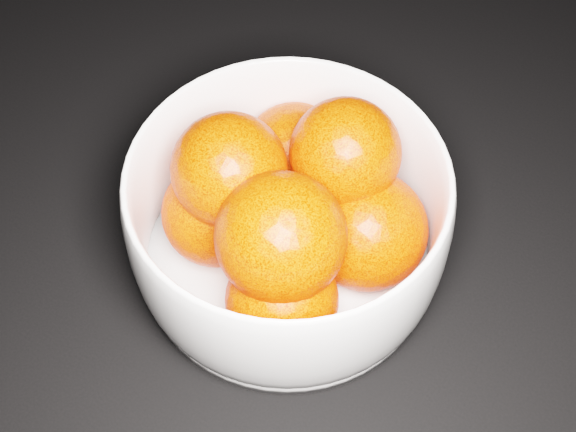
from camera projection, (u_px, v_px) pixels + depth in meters
The scene contains 2 objects.
bowl at pixel (288, 220), 0.62m from camera, with size 0.25×0.25×0.12m.
orange_pile at pixel (291, 208), 0.61m from camera, with size 0.20×0.21×0.14m.
Camera 1 is at (-0.07, -0.52, 0.57)m, focal length 50.00 mm.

